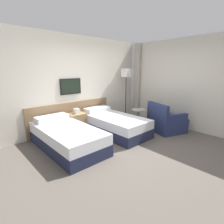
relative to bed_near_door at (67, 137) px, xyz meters
The scene contains 9 objects.
ground_plane 1.40m from the bed_near_door, 40.16° to the right, with size 16.00×16.00×0.00m, color #5B544C.
wall_headboard 1.81m from the bed_near_door, 45.39° to the left, with size 10.00×0.10×2.70m.
wall_window 3.67m from the bed_near_door, 17.86° to the right, with size 0.21×4.41×2.70m.
bed_near_door is the anchor object (origin of this frame).
bed_near_window 1.46m from the bed_near_door, ahead, with size 1.00×2.00×0.62m.
nightstand 1.05m from the bed_near_door, 45.95° to the left, with size 0.47×0.37×0.69m.
floor_lamp 2.97m from the bed_near_door, 13.42° to the left, with size 0.24×0.24×1.79m.
side_table 2.27m from the bed_near_door, ahead, with size 0.40×0.40×0.60m.
armchair 2.84m from the bed_near_door, 19.09° to the right, with size 1.06×1.07×0.85m.
Camera 1 is at (-2.81, -2.56, 1.78)m, focal length 28.00 mm.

